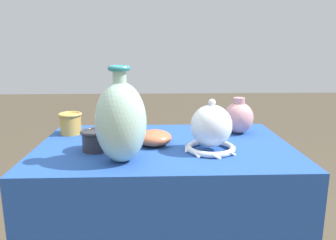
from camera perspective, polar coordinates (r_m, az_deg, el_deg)
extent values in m
cylinder|color=olive|center=(1.77, -15.72, -14.59)|extent=(0.04, 0.04, 0.76)
cylinder|color=olive|center=(1.79, 13.88, -14.20)|extent=(0.04, 0.04, 0.76)
cube|color=olive|center=(1.32, -0.61, -5.06)|extent=(0.98, 0.64, 0.03)
cube|color=#234C9E|center=(1.32, -0.61, -4.31)|extent=(1.00, 0.66, 0.01)
cube|color=#234C9E|center=(1.07, -0.07, -17.39)|extent=(1.00, 0.01, 0.31)
ellipsoid|color=#A8CCB7|center=(1.10, -8.21, -0.42)|extent=(0.17, 0.17, 0.27)
cylinder|color=#A8CCB7|center=(1.07, -8.47, 7.63)|extent=(0.04, 0.04, 0.05)
torus|color=teal|center=(1.07, -8.51, 8.92)|extent=(0.07, 0.07, 0.02)
torus|color=white|center=(1.24, 7.43, -4.85)|extent=(0.18, 0.18, 0.02)
ellipsoid|color=white|center=(1.22, 7.54, -1.01)|extent=(0.15, 0.15, 0.16)
sphere|color=white|center=(1.20, 7.66, 3.03)|extent=(0.03, 0.03, 0.03)
cone|color=white|center=(1.26, 11.59, -4.74)|extent=(0.01, 0.04, 0.03)
cone|color=white|center=(1.31, 9.77, -3.92)|extent=(0.04, 0.04, 0.03)
cone|color=white|center=(1.33, 6.77, -3.65)|extent=(0.04, 0.01, 0.03)
cone|color=white|center=(1.29, 4.09, -4.04)|extent=(0.04, 0.04, 0.03)
cone|color=white|center=(1.23, 3.16, -4.93)|extent=(0.01, 0.04, 0.03)
cone|color=white|center=(1.17, 4.78, -5.88)|extent=(0.04, 0.04, 0.03)
cone|color=white|center=(1.15, 8.18, -6.23)|extent=(0.04, 0.01, 0.03)
cone|color=white|center=(1.19, 11.05, -5.72)|extent=(0.04, 0.04, 0.03)
cube|color=#232328|center=(1.51, -9.15, -0.49)|extent=(0.14, 0.14, 0.08)
cube|color=#B23384|center=(1.44, -9.55, -1.14)|extent=(0.12, 0.01, 0.07)
cylinder|color=gold|center=(1.52, -16.59, -0.70)|extent=(0.09, 0.09, 0.09)
torus|color=gold|center=(1.51, -16.70, 0.95)|extent=(0.10, 0.10, 0.01)
ellipsoid|color=#BC6642|center=(1.29, -2.41, -3.10)|extent=(0.14, 0.14, 0.06)
ellipsoid|color=#D19399|center=(1.50, 12.15, 0.39)|extent=(0.13, 0.13, 0.14)
cylinder|color=#D19399|center=(1.49, 12.29, 3.35)|extent=(0.05, 0.05, 0.02)
cylinder|color=#2D2D33|center=(1.26, -12.36, -3.58)|extent=(0.10, 0.10, 0.07)
torus|color=#2D2D33|center=(1.25, -12.43, -2.00)|extent=(0.12, 0.12, 0.01)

